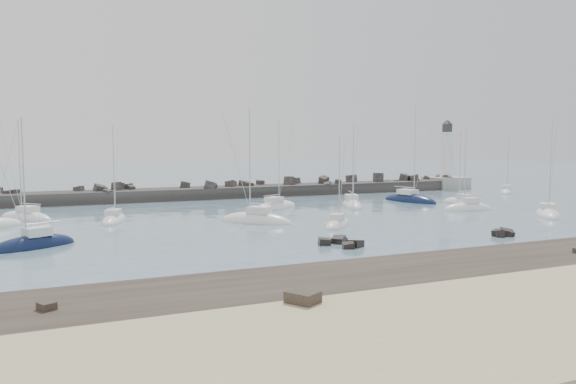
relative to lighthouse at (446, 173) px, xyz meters
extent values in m
plane|color=slate|center=(-47.00, -38.00, -3.09)|extent=(400.00, 400.00, 0.00)
cube|color=#2C231E|center=(-47.00, -60.00, -3.09)|extent=(140.00, 12.00, 0.70)
cube|color=#2C231E|center=(-75.23, -58.93, -2.54)|extent=(1.09, 1.13, 0.41)
cube|color=#2C231E|center=(-62.27, -63.78, -2.35)|extent=(2.02, 2.12, 0.78)
cube|color=black|center=(-50.40, -46.40, -3.07)|extent=(0.89, 0.86, 0.62)
cube|color=black|center=(-50.69, -48.65, -2.90)|extent=(1.32, 1.21, 0.88)
cube|color=black|center=(-49.56, -45.53, -2.92)|extent=(1.06, 1.07, 0.79)
cube|color=black|center=(-51.85, -46.31, -2.83)|extent=(1.32, 1.29, 0.86)
cube|color=black|center=(-49.72, -48.22, -3.11)|extent=(1.77, 1.73, 1.45)
cube|color=black|center=(-50.16, -45.88, -3.01)|extent=(1.81, 1.76, 1.20)
cube|color=black|center=(-34.05, -49.53, -2.82)|extent=(1.02, 1.08, 0.93)
cube|color=black|center=(-33.13, -49.08, -2.87)|extent=(1.39, 1.40, 0.75)
cube|color=black|center=(-33.78, -48.93, -2.87)|extent=(1.26, 1.05, 1.00)
cube|color=black|center=(-32.74, -49.04, -3.12)|extent=(1.83, 2.01, 1.65)
cube|color=black|center=(-32.95, -49.53, -3.02)|extent=(1.10, 1.12, 0.66)
cube|color=#2C2927|center=(-54.50, 0.00, -2.89)|extent=(115.00, 6.00, 3.20)
cube|color=#2C2927|center=(-2.21, 2.41, -1.62)|extent=(1.61, 1.60, 1.02)
cube|color=#2C2927|center=(-39.46, 2.46, -1.08)|extent=(1.25, 1.55, 1.15)
cube|color=#2C2927|center=(-16.24, -0.04, -0.63)|extent=(2.54, 2.55, 2.19)
cube|color=#2C2927|center=(-62.19, 1.10, -1.24)|extent=(1.37, 1.55, 1.35)
cube|color=#2C2927|center=(-27.98, -0.06, -0.76)|extent=(2.04, 2.24, 1.97)
cube|color=#2C2927|center=(-53.39, 1.06, -0.90)|extent=(1.92, 1.52, 1.45)
cube|color=#2C2927|center=(-3.25, 1.66, -1.16)|extent=(1.33, 1.66, 1.37)
cube|color=#2C2927|center=(-20.94, 1.99, -0.90)|extent=(2.97, 3.13, 2.10)
cube|color=#2C2927|center=(-42.79, 0.78, -1.31)|extent=(2.68, 2.79, 1.98)
cube|color=#2C2927|center=(-32.39, 2.55, -0.93)|extent=(1.53, 1.79, 1.47)
cube|color=#2C2927|center=(-78.77, 0.66, -1.23)|extent=(1.44, 1.54, 1.17)
cube|color=#2C2927|center=(-42.44, 2.15, -1.13)|extent=(1.59, 1.47, 0.80)
cube|color=#2C2927|center=(-66.96, 0.21, -1.00)|extent=(2.21, 2.05, 1.82)
cube|color=#2C2927|center=(-0.56, -1.02, -1.13)|extent=(1.64, 1.94, 1.39)
cube|color=#2C2927|center=(-11.02, 0.99, -1.64)|extent=(1.90, 2.03, 1.18)
cube|color=#2C2927|center=(-45.64, 0.21, -1.16)|extent=(2.40, 2.71, 2.12)
cube|color=#2C2927|center=(-48.93, 0.93, -1.17)|extent=(1.28, 1.28, 1.46)
cube|color=#2C2927|center=(-8.32, -0.53, -0.98)|extent=(2.24, 2.27, 2.05)
cube|color=#2C2927|center=(-25.70, -1.31, -1.07)|extent=(1.77, 1.91, 1.28)
cube|color=#2C2927|center=(-0.61, -0.66, -0.94)|extent=(1.52, 1.58, 1.26)
cube|color=#2C2927|center=(-34.71, -0.01, -0.85)|extent=(2.68, 2.68, 2.19)
cube|color=#2C2927|center=(-64.22, 1.01, -0.89)|extent=(2.23, 2.37, 1.84)
cube|color=#2C2927|center=(-62.77, 2.27, -1.05)|extent=(2.41, 2.41, 1.33)
cube|color=#2C2927|center=(-0.37, 1.14, -1.19)|extent=(2.67, 2.81, 1.70)
cube|color=#2C2927|center=(-66.19, -2.28, -1.51)|extent=(1.70, 1.76, 1.36)
cube|color=#2C2927|center=(-9.20, 1.05, -1.09)|extent=(2.69, 2.80, 2.36)
cube|color=#2C2927|center=(-49.76, -1.64, -1.03)|extent=(2.82, 2.90, 2.23)
cube|color=#2C2927|center=(-79.90, 0.88, -1.22)|extent=(1.55, 1.51, 0.80)
cube|color=#2C2927|center=(-70.03, 1.56, -1.03)|extent=(1.83, 1.83, 1.15)
cube|color=#2C2927|center=(-13.97, 0.36, -1.55)|extent=(1.78, 1.78, 1.19)
cube|color=#2C2927|center=(-28.31, -2.21, -1.50)|extent=(2.15, 2.03, 1.67)
cube|color=#969691|center=(0.00, 0.00, -2.29)|extent=(7.00, 7.00, 3.00)
cylinder|color=white|center=(0.00, 0.00, 3.71)|extent=(2.50, 2.50, 9.00)
cylinder|color=white|center=(0.00, 0.00, 8.13)|extent=(3.20, 3.20, 0.25)
cylinder|color=#2F3338|center=(0.00, 0.00, 9.01)|extent=(2.00, 2.00, 1.60)
cone|color=#2F3338|center=(0.00, 0.00, 10.31)|extent=(2.20, 2.20, 1.00)
ellipsoid|color=white|center=(-77.19, -16.87, -3.04)|extent=(7.31, 7.92, 2.16)
cube|color=white|center=(-76.92, -17.18, -1.77)|extent=(2.76, 2.83, 0.71)
cylinder|color=silver|center=(-77.62, -16.37, 3.44)|extent=(0.12, 0.12, 11.13)
cylinder|color=silver|center=(-76.55, -17.62, -1.11)|extent=(2.22, 2.57, 0.10)
ellipsoid|color=#0E183A|center=(-76.13, -37.07, -3.04)|extent=(7.99, 5.67, 2.23)
cube|color=white|center=(-75.79, -36.89, -1.70)|extent=(2.64, 2.38, 0.78)
cylinder|color=silver|center=(-76.68, -37.35, 3.13)|extent=(0.13, 0.13, 10.46)
cylinder|color=silver|center=(-75.30, -36.64, -0.98)|extent=(2.81, 1.51, 0.11)
ellipsoid|color=white|center=(-67.61, -22.88, -3.04)|extent=(4.68, 8.05, 1.95)
cube|color=white|center=(-67.73, -23.25, -1.90)|extent=(2.15, 2.53, 0.62)
cylinder|color=silver|center=(-67.42, -22.30, 2.98)|extent=(0.11, 0.11, 10.38)
cylinder|color=silver|center=(-67.90, -23.76, -1.33)|extent=(1.05, 2.95, 0.09)
ellipsoid|color=white|center=(-45.01, -18.29, -3.04)|extent=(8.79, 6.56, 2.16)
cube|color=white|center=(-45.38, -18.50, -1.78)|extent=(2.95, 2.69, 0.68)
cylinder|color=silver|center=(-44.41, -17.95, 3.68)|extent=(0.12, 0.12, 11.60)
cylinder|color=silver|center=(-45.90, -18.80, -1.15)|extent=(3.04, 1.78, 0.10)
ellipsoid|color=white|center=(-52.56, -30.29, -3.04)|extent=(8.24, 8.43, 2.41)
cube|color=white|center=(-52.25, -30.62, -1.62)|extent=(3.05, 3.07, 0.80)
cylinder|color=silver|center=(-53.06, -29.77, 4.06)|extent=(0.14, 0.14, 12.15)
cylinder|color=silver|center=(-51.81, -31.07, -0.87)|extent=(2.57, 2.68, 0.11)
ellipsoid|color=white|center=(-34.22, -21.00, -3.04)|extent=(5.06, 8.48, 2.23)
cube|color=white|center=(-34.09, -20.62, -1.71)|extent=(2.29, 2.68, 0.76)
cylinder|color=silver|center=(-34.44, -21.61, 3.38)|extent=(0.13, 0.13, 10.94)
cylinder|color=silver|center=(-33.90, -20.08, -1.01)|extent=(1.18, 3.09, 0.11)
ellipsoid|color=white|center=(-45.13, -36.59, -3.04)|extent=(6.30, 6.48, 1.83)
cube|color=white|center=(-45.37, -36.84, -1.96)|extent=(2.34, 2.36, 0.60)
cylinder|color=silver|center=(-44.75, -36.19, 2.39)|extent=(0.10, 0.10, 9.31)
cylinder|color=silver|center=(-45.70, -37.19, -1.40)|extent=(1.96, 2.06, 0.09)
ellipsoid|color=#0E183A|center=(-22.20, -18.44, -3.04)|extent=(5.27, 10.62, 2.51)
cube|color=white|center=(-22.31, -17.94, -1.59)|extent=(2.62, 3.23, 0.78)
cylinder|color=silver|center=(-22.03, -19.23, 4.90)|extent=(0.13, 0.13, 13.75)
cylinder|color=silver|center=(-22.46, -17.24, -0.86)|extent=(0.98, 4.00, 0.11)
ellipsoid|color=white|center=(-21.61, -30.88, -3.04)|extent=(7.60, 3.48, 2.12)
cube|color=white|center=(-21.25, -30.95, -1.77)|extent=(2.27, 1.80, 0.75)
cylinder|color=silver|center=(-22.19, -30.78, 2.80)|extent=(0.13, 0.13, 9.88)
cylinder|color=silver|center=(-20.75, -31.03, -1.07)|extent=(2.90, 0.60, 0.11)
ellipsoid|color=white|center=(-17.23, -24.70, -3.04)|extent=(3.28, 7.59, 1.98)
cube|color=white|center=(-17.18, -25.06, -1.87)|extent=(1.75, 2.24, 0.66)
cylinder|color=silver|center=(-17.31, -24.12, 2.76)|extent=(0.11, 0.11, 9.92)
cylinder|color=silver|center=(-17.11, -25.57, -1.25)|extent=(0.51, 2.92, 0.09)
ellipsoid|color=white|center=(-16.49, -39.73, -3.04)|extent=(7.32, 8.06, 2.06)
cube|color=white|center=(-16.22, -39.41, -1.85)|extent=(2.78, 2.87, 0.64)
cylinder|color=silver|center=(-16.91, -40.24, 3.46)|extent=(0.11, 0.11, 11.25)
cylinder|color=silver|center=(-15.85, -38.96, -1.25)|extent=(2.20, 2.62, 0.09)
ellipsoid|color=white|center=(3.00, -13.39, -3.04)|extent=(6.38, 5.99, 1.88)
cube|color=white|center=(2.75, -13.61, -1.92)|extent=(2.30, 2.25, 0.65)
cylinder|color=silver|center=(3.40, -13.03, 2.27)|extent=(0.11, 0.11, 9.03)
cylinder|color=silver|center=(2.40, -13.92, -1.31)|extent=(2.06, 1.85, 0.09)
camera|label=1|loc=(-75.21, -91.16, 6.23)|focal=35.00mm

